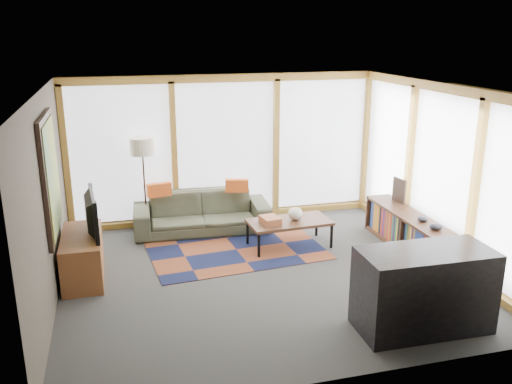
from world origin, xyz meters
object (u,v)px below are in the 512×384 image
object	(u,v)px
bookshelf	(412,234)
television	(86,214)
floor_lamp	(144,185)
coffee_table	(289,233)
tv_console	(83,256)
bar_counter	(424,290)
sofa	(202,212)

from	to	relation	value
bookshelf	television	bearing A→B (deg)	175.08
floor_lamp	bookshelf	distance (m)	4.43
bookshelf	coffee_table	bearing A→B (deg)	157.76
bookshelf	tv_console	size ratio (longest dim) A/B	1.86
bookshelf	tv_console	world-z (taller)	tv_console
television	tv_console	bearing A→B (deg)	108.38
floor_lamp	television	xyz separation A→B (m)	(-0.89, -1.65, 0.11)
floor_lamp	television	distance (m)	1.87
coffee_table	bar_counter	size ratio (longest dim) A/B	0.85
coffee_table	television	size ratio (longest dim) A/B	1.27
tv_console	coffee_table	bearing A→B (deg)	6.32
television	bar_counter	size ratio (longest dim) A/B	0.67
sofa	television	bearing A→B (deg)	-139.73
bookshelf	bar_counter	bearing A→B (deg)	-117.46
coffee_table	television	distance (m)	3.12
bookshelf	bar_counter	xyz separation A→B (m)	(-1.05, -2.01, 0.19)
coffee_table	bar_counter	bearing A→B (deg)	-75.51
tv_console	television	xyz separation A→B (m)	(0.09, 0.04, 0.61)
coffee_table	tv_console	distance (m)	3.14
bookshelf	tv_console	xyz separation A→B (m)	(-4.87, 0.37, 0.02)
sofa	floor_lamp	xyz separation A→B (m)	(-0.91, 0.30, 0.47)
floor_lamp	bookshelf	bearing A→B (deg)	-27.86
tv_console	sofa	bearing A→B (deg)	36.23
sofa	tv_console	xyz separation A→B (m)	(-1.89, -1.39, -0.02)
sofa	floor_lamp	size ratio (longest dim) A/B	1.41
sofa	bookshelf	distance (m)	3.46
coffee_table	tv_console	size ratio (longest dim) A/B	1.03
bookshelf	bar_counter	world-z (taller)	bar_counter
sofa	tv_console	distance (m)	2.34
bookshelf	tv_console	bearing A→B (deg)	175.63
tv_console	television	world-z (taller)	television
sofa	coffee_table	bearing A→B (deg)	-36.90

